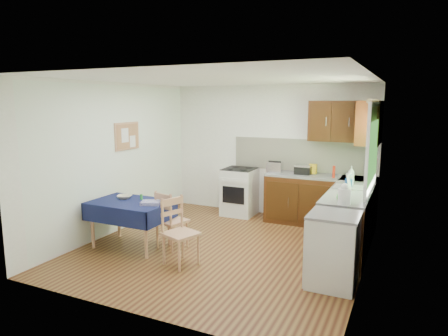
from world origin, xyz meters
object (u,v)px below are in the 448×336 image
at_px(chair_far, 170,219).
at_px(dish_rack, 350,186).
at_px(sandwich_press, 303,170).
at_px(dining_table, 131,208).
at_px(kettle, 344,195).
at_px(chair_near, 179,230).
at_px(toaster, 275,167).

bearing_deg(chair_far, dish_rack, -136.87).
xyz_separation_m(sandwich_press, dish_rack, (0.93, -0.87, -0.06)).
bearing_deg(chair_far, sandwich_press, -109.17).
distance_m(chair_far, sandwich_press, 2.65).
height_order(dining_table, kettle, kettle).
bearing_deg(kettle, dish_rack, 93.76).
relative_size(sandwich_press, kettle, 1.05).
xyz_separation_m(dining_table, dish_rack, (2.97, 1.46, 0.32)).
bearing_deg(chair_near, sandwich_press, -2.34).
bearing_deg(dish_rack, toaster, 151.36).
relative_size(chair_far, sandwich_press, 3.12).
distance_m(toaster, dish_rack, 1.66).
bearing_deg(dining_table, toaster, 58.96).
bearing_deg(toaster, kettle, -52.41).
bearing_deg(kettle, chair_near, -161.37).
xyz_separation_m(chair_far, chair_near, (0.42, -0.44, 0.02)).
bearing_deg(chair_far, chair_near, 148.82).
relative_size(dining_table, chair_near, 1.28).
bearing_deg(sandwich_press, kettle, -51.91).
height_order(chair_far, dish_rack, dish_rack).
xyz_separation_m(chair_near, sandwich_press, (1.04, 2.59, 0.50)).
bearing_deg(chair_near, dish_rack, -29.39).
bearing_deg(dish_rack, chair_near, -138.17).
xyz_separation_m(dining_table, chair_near, (1.00, -0.26, -0.12)).
distance_m(chair_near, dish_rack, 2.65).
bearing_deg(kettle, sandwich_press, 117.66).
xyz_separation_m(chair_near, dish_rack, (1.97, 1.72, 0.44)).
bearing_deg(chair_far, dining_table, 31.67).
height_order(sandwich_press, kettle, kettle).
height_order(chair_near, toaster, toaster).
height_order(dining_table, chair_near, chair_near).
relative_size(chair_far, toaster, 3.16).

